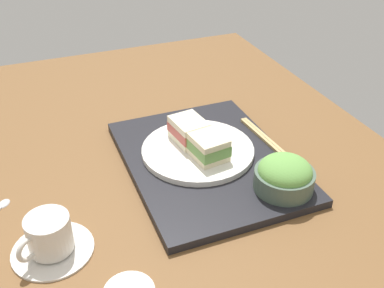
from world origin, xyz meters
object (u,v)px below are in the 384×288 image
(coffee_cup, at_px, (50,238))
(sandwich_near, at_px, (208,146))
(salad_bowl, at_px, (285,175))
(chopsticks_pair, at_px, (269,142))
(sandwich_plate, at_px, (198,150))
(sandwich_far, at_px, (189,130))

(coffee_cup, bearing_deg, sandwich_near, -69.90)
(salad_bowl, relative_size, chopsticks_pair, 0.52)
(sandwich_near, relative_size, chopsticks_pair, 0.42)
(sandwich_plate, bearing_deg, coffee_cup, 115.76)
(chopsticks_pair, bearing_deg, sandwich_plate, 81.52)
(sandwich_far, bearing_deg, sandwich_near, -169.59)
(sandwich_far, relative_size, coffee_cup, 0.66)
(salad_bowl, bearing_deg, sandwich_near, 36.10)
(sandwich_far, distance_m, coffee_cup, 0.38)
(sandwich_near, relative_size, coffee_cup, 0.67)
(sandwich_plate, bearing_deg, sandwich_far, 10.41)
(sandwich_far, relative_size, chopsticks_pair, 0.41)
(sandwich_plate, xyz_separation_m, coffee_cup, (-0.16, 0.33, 0.01))
(sandwich_far, xyz_separation_m, salad_bowl, (-0.21, -0.11, -0.01))
(chopsticks_pair, xyz_separation_m, coffee_cup, (-0.13, 0.49, 0.01))
(sandwich_plate, xyz_separation_m, sandwich_far, (0.04, 0.01, 0.03))
(sandwich_far, height_order, coffee_cup, sandwich_far)
(sandwich_plate, bearing_deg, salad_bowl, -148.37)
(coffee_cup, bearing_deg, sandwich_far, -58.87)
(sandwich_plate, relative_size, coffee_cup, 1.76)
(salad_bowl, height_order, chopsticks_pair, salad_bowl)
(sandwich_far, xyz_separation_m, coffee_cup, (-0.19, 0.32, -0.02))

